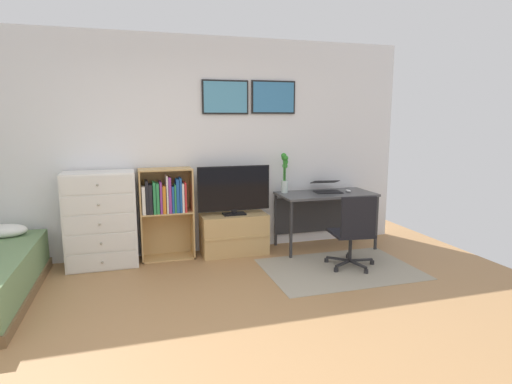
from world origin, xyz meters
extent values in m
plane|color=#A87A4C|center=(0.00, 0.00, 0.00)|extent=(7.20, 7.20, 0.00)
cube|color=white|center=(0.00, 2.43, 1.35)|extent=(6.12, 0.06, 2.70)
cube|color=black|center=(0.65, 2.38, 1.96)|extent=(0.59, 0.02, 0.42)
cube|color=#4C93B7|center=(0.65, 2.37, 1.96)|extent=(0.55, 0.01, 0.38)
cube|color=black|center=(1.28, 2.38, 1.97)|extent=(0.59, 0.02, 0.42)
cube|color=teal|center=(1.28, 2.37, 1.97)|extent=(0.55, 0.01, 0.38)
cube|color=#9E937F|center=(1.71, 1.25, 0.00)|extent=(1.70, 1.20, 0.01)
ellipsoid|color=white|center=(-1.86, 2.09, 0.51)|extent=(0.44, 0.29, 0.14)
cube|color=white|center=(-0.89, 2.16, 0.55)|extent=(0.79, 0.42, 1.11)
cube|color=silver|center=(-0.89, 1.94, 0.12)|extent=(0.75, 0.01, 0.20)
sphere|color=#A59E8C|center=(-0.89, 1.93, 0.12)|extent=(0.03, 0.03, 0.03)
cube|color=silver|center=(-0.89, 1.94, 0.33)|extent=(0.75, 0.01, 0.20)
sphere|color=#A59E8C|center=(-0.89, 1.93, 0.33)|extent=(0.03, 0.03, 0.03)
cube|color=silver|center=(-0.89, 1.94, 0.55)|extent=(0.75, 0.01, 0.20)
sphere|color=#A59E8C|center=(-0.89, 1.93, 0.55)|extent=(0.03, 0.03, 0.03)
cube|color=silver|center=(-0.89, 1.94, 0.77)|extent=(0.75, 0.01, 0.20)
sphere|color=#A59E8C|center=(-0.89, 1.93, 0.77)|extent=(0.03, 0.03, 0.03)
cube|color=silver|center=(-0.89, 1.94, 0.99)|extent=(0.75, 0.01, 0.20)
sphere|color=#A59E8C|center=(-0.89, 1.93, 0.99)|extent=(0.03, 0.03, 0.03)
cube|color=tan|center=(-0.44, 2.22, 0.56)|extent=(0.02, 0.30, 1.11)
cube|color=tan|center=(0.17, 2.22, 0.56)|extent=(0.02, 0.30, 1.11)
cube|color=tan|center=(-0.14, 2.22, 0.01)|extent=(0.63, 0.30, 0.02)
cube|color=tan|center=(-0.14, 2.22, 0.58)|extent=(0.60, 0.30, 0.02)
cube|color=tan|center=(-0.14, 2.22, 1.10)|extent=(0.60, 0.30, 0.02)
cube|color=tan|center=(-0.14, 2.37, 0.56)|extent=(0.63, 0.01, 1.11)
cube|color=white|center=(-0.41, 2.17, 0.75)|extent=(0.04, 0.17, 0.33)
cube|color=black|center=(-0.36, 2.20, 0.79)|extent=(0.03, 0.23, 0.39)
cube|color=black|center=(-0.33, 2.17, 0.76)|extent=(0.04, 0.18, 0.35)
cube|color=#2D8C4C|center=(-0.28, 2.20, 0.78)|extent=(0.03, 0.24, 0.38)
cube|color=#2D8C4C|center=(-0.24, 2.19, 0.77)|extent=(0.03, 0.23, 0.36)
cube|color=#8C388C|center=(-0.21, 2.19, 0.78)|extent=(0.03, 0.22, 0.38)
cube|color=orange|center=(-0.17, 2.19, 0.75)|extent=(0.04, 0.21, 0.33)
cube|color=white|center=(-0.13, 2.19, 0.81)|extent=(0.02, 0.22, 0.45)
cube|color=#8C388C|center=(-0.10, 2.17, 0.80)|extent=(0.03, 0.18, 0.43)
cube|color=#1E519E|center=(-0.07, 2.19, 0.75)|extent=(0.03, 0.23, 0.32)
cube|color=#2D8C4C|center=(-0.04, 2.17, 0.76)|extent=(0.02, 0.19, 0.34)
cube|color=#1E519E|center=(-0.01, 2.17, 0.79)|extent=(0.03, 0.18, 0.40)
cube|color=#1E519E|center=(0.02, 2.17, 0.80)|extent=(0.02, 0.19, 0.42)
cube|color=white|center=(0.05, 2.18, 0.76)|extent=(0.02, 0.19, 0.35)
cube|color=red|center=(0.08, 2.18, 0.77)|extent=(0.02, 0.20, 0.36)
cube|color=tan|center=(0.69, 2.17, 0.25)|extent=(0.83, 0.40, 0.51)
cube|color=tan|center=(0.69, 1.97, 0.25)|extent=(0.83, 0.01, 0.02)
cube|color=black|center=(0.69, 2.15, 0.52)|extent=(0.28, 0.16, 0.02)
cube|color=black|center=(0.69, 2.15, 0.55)|extent=(0.06, 0.04, 0.05)
cube|color=black|center=(0.69, 2.15, 0.84)|extent=(0.92, 0.02, 0.56)
cube|color=black|center=(0.69, 2.14, 0.84)|extent=(0.89, 0.01, 0.53)
cube|color=#4C4C4F|center=(1.91, 2.06, 0.72)|extent=(1.25, 0.62, 0.03)
cube|color=#2D2D30|center=(1.31, 1.78, 0.35)|extent=(0.03, 0.03, 0.71)
cube|color=#2D2D30|center=(2.50, 1.78, 0.35)|extent=(0.03, 0.03, 0.71)
cube|color=#2D2D30|center=(1.31, 2.34, 0.35)|extent=(0.03, 0.03, 0.71)
cube|color=#2D2D30|center=(2.50, 2.34, 0.35)|extent=(0.03, 0.03, 0.71)
cube|color=#2D2D30|center=(1.91, 2.36, 0.39)|extent=(1.19, 0.02, 0.50)
cylinder|color=#232326|center=(2.14, 1.27, 0.03)|extent=(0.05, 0.05, 0.05)
cube|color=#232326|center=(2.00, 1.29, 0.07)|extent=(0.28, 0.07, 0.02)
cylinder|color=#232326|center=(1.98, 1.56, 0.03)|extent=(0.05, 0.05, 0.05)
cube|color=#232326|center=(1.92, 1.44, 0.07)|extent=(0.15, 0.27, 0.02)
cylinder|color=#232326|center=(1.66, 1.50, 0.03)|extent=(0.05, 0.05, 0.05)
cube|color=#232326|center=(1.76, 1.41, 0.07)|extent=(0.22, 0.21, 0.02)
cylinder|color=#232326|center=(1.62, 1.17, 0.03)|extent=(0.05, 0.05, 0.05)
cube|color=#232326|center=(1.74, 1.24, 0.07)|extent=(0.26, 0.16, 0.02)
cylinder|color=#232326|center=(1.92, 1.03, 0.03)|extent=(0.05, 0.05, 0.05)
cube|color=#232326|center=(1.89, 1.17, 0.07)|extent=(0.08, 0.28, 0.02)
cylinder|color=#232326|center=(1.86, 1.31, 0.23)|extent=(0.04, 0.04, 0.30)
cube|color=black|center=(1.86, 1.31, 0.40)|extent=(0.49, 0.49, 0.03)
cube|color=black|center=(1.84, 1.11, 0.64)|extent=(0.40, 0.09, 0.45)
cube|color=black|center=(1.95, 2.09, 0.75)|extent=(0.37, 0.28, 0.01)
cube|color=black|center=(1.95, 2.09, 0.75)|extent=(0.34, 0.25, 0.00)
cube|color=black|center=(1.97, 2.24, 0.86)|extent=(0.37, 0.26, 0.07)
cube|color=navy|center=(1.97, 2.23, 0.86)|extent=(0.35, 0.24, 0.06)
ellipsoid|color=silver|center=(2.22, 2.04, 0.76)|extent=(0.06, 0.10, 0.03)
cylinder|color=silver|center=(1.39, 2.24, 0.82)|extent=(0.09, 0.09, 0.16)
cylinder|color=#3D8438|center=(1.40, 2.24, 0.97)|extent=(0.01, 0.01, 0.36)
sphere|color=#308B2C|center=(1.40, 2.24, 1.14)|extent=(0.07, 0.07, 0.07)
cylinder|color=#3D8438|center=(1.40, 2.25, 0.94)|extent=(0.01, 0.01, 0.31)
sphere|color=#308B2C|center=(1.40, 2.25, 1.09)|extent=(0.07, 0.07, 0.07)
cylinder|color=#3D8438|center=(1.39, 2.25, 0.99)|extent=(0.01, 0.01, 0.41)
sphere|color=#308B2C|center=(1.39, 2.25, 1.20)|extent=(0.07, 0.07, 0.07)
cylinder|color=#3D8438|center=(1.37, 2.23, 1.01)|extent=(0.01, 0.01, 0.44)
sphere|color=#308B2C|center=(1.37, 2.23, 1.23)|extent=(0.07, 0.07, 0.07)
cylinder|color=#3D8438|center=(1.40, 2.22, 0.99)|extent=(0.01, 0.01, 0.41)
sphere|color=#308B2C|center=(1.40, 2.22, 1.20)|extent=(0.07, 0.07, 0.07)
camera|label=1|loc=(-0.56, -2.92, 1.70)|focal=29.85mm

